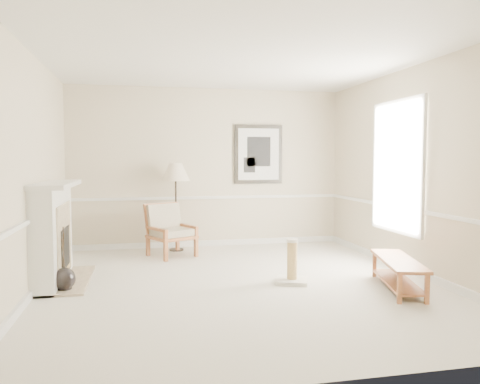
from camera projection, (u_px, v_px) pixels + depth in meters
name	position (u px, v px, depth m)	size (l,w,h in m)	color
ground	(239.00, 284.00, 6.03)	(5.50, 5.50, 0.00)	silver
room	(248.00, 139.00, 6.01)	(5.04, 5.54, 2.92)	beige
fireplace	(54.00, 233.00, 6.08)	(0.64, 1.64, 1.31)	white
floor_vase	(64.00, 280.00, 5.67)	(0.27, 0.27, 0.80)	black
armchair	(169.00, 228.00, 7.80)	(0.90, 0.92, 0.87)	#9F5A33
floor_lamp	(176.00, 174.00, 8.15)	(0.57, 0.57, 1.54)	black
bench	(398.00, 269.00, 5.77)	(0.73, 1.37, 0.38)	#9F5A33
scratching_post	(292.00, 269.00, 6.08)	(0.52, 0.52, 0.58)	white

